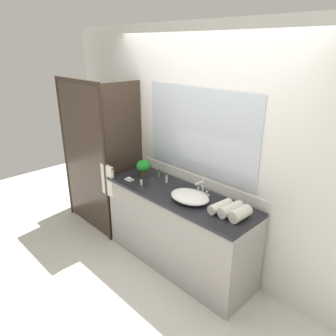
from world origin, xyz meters
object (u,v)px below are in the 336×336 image
rolled_towel_near_edge (240,214)px  faucet (202,190)px  potted_plant (144,167)px  rolled_towel_middle (231,209)px  amenity_bottle_lotion (141,182)px  amenity_bottle_shampoo (159,174)px  soap_dish (129,179)px  rolled_towel_far_edge (220,206)px  sink_basin (190,197)px  amenity_bottle_body_wash (167,179)px

rolled_towel_near_edge → faucet: bearing=166.0°
potted_plant → rolled_towel_middle: bearing=-0.8°
amenity_bottle_lotion → rolled_towel_near_edge: bearing=7.2°
faucet → rolled_towel_middle: (0.46, -0.13, 0.00)m
faucet → amenity_bottle_lotion: faucet is taller
amenity_bottle_shampoo → amenity_bottle_lotion: 0.28m
soap_dish → rolled_towel_middle: rolled_towel_middle is taller
faucet → rolled_towel_far_edge: (0.35, -0.14, -0.01)m
rolled_towel_near_edge → rolled_towel_middle: bearing=174.1°
sink_basin → rolled_towel_near_edge: (0.57, 0.05, 0.01)m
amenity_bottle_lotion → rolled_towel_middle: bearing=8.5°
faucet → amenity_bottle_shampoo: bearing=-179.1°
sink_basin → rolled_towel_far_edge: (0.35, 0.05, 0.01)m
potted_plant → amenity_bottle_shampoo: bearing=33.1°
soap_dish → rolled_towel_far_edge: 1.20m
soap_dish → amenity_bottle_shampoo: (0.19, 0.30, 0.03)m
sink_basin → rolled_towel_middle: (0.46, 0.06, 0.01)m
sink_basin → rolled_towel_near_edge: size_ratio=1.94×
rolled_towel_middle → amenity_bottle_lotion: bearing=-171.5°
amenity_bottle_body_wash → rolled_towel_far_edge: same height
sink_basin → rolled_towel_far_edge: bearing=7.5°
faucet → amenity_bottle_body_wash: bearing=-174.2°
faucet → soap_dish: (-0.84, -0.31, -0.04)m
sink_basin → amenity_bottle_shampoo: size_ratio=4.35×
rolled_towel_middle → rolled_towel_near_edge: bearing=-5.9°
faucet → soap_dish: 0.90m
amenity_bottle_shampoo → rolled_towel_far_edge: bearing=-7.6°
sink_basin → rolled_towel_middle: bearing=7.4°
amenity_bottle_shampoo → rolled_towel_far_edge: size_ratio=0.38×
rolled_towel_near_edge → amenity_bottle_body_wash: bearing=175.0°
rolled_towel_near_edge → rolled_towel_middle: (-0.11, 0.01, -0.00)m
soap_dish → amenity_bottle_shampoo: size_ratio=1.01×
potted_plant → amenity_bottle_lotion: bearing=-46.9°
amenity_bottle_shampoo → rolled_towel_near_edge: rolled_towel_near_edge is taller
faucet → amenity_bottle_shampoo: faucet is taller
amenity_bottle_shampoo → sink_basin: bearing=-15.4°
rolled_towel_middle → rolled_towel_far_edge: (-0.11, -0.01, -0.01)m
amenity_bottle_lotion → rolled_towel_near_edge: rolled_towel_near_edge is taller
potted_plant → rolled_towel_near_edge: size_ratio=0.91×
faucet → sink_basin: bearing=-90.0°
amenity_bottle_shampoo → amenity_bottle_body_wash: 0.18m
rolled_towel_near_edge → rolled_towel_far_edge: 0.22m
sink_basin → rolled_towel_middle: rolled_towel_middle is taller
sink_basin → potted_plant: size_ratio=2.14×
amenity_bottle_shampoo → rolled_towel_far_edge: 1.01m
sink_basin → amenity_bottle_lotion: (-0.64, -0.10, -0.00)m
potted_plant → rolled_towel_near_edge: bearing=-1.3°
rolled_towel_near_edge → potted_plant: bearing=178.7°
amenity_bottle_lotion → rolled_towel_middle: size_ratio=0.31×
faucet → rolled_towel_far_edge: bearing=-22.5°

